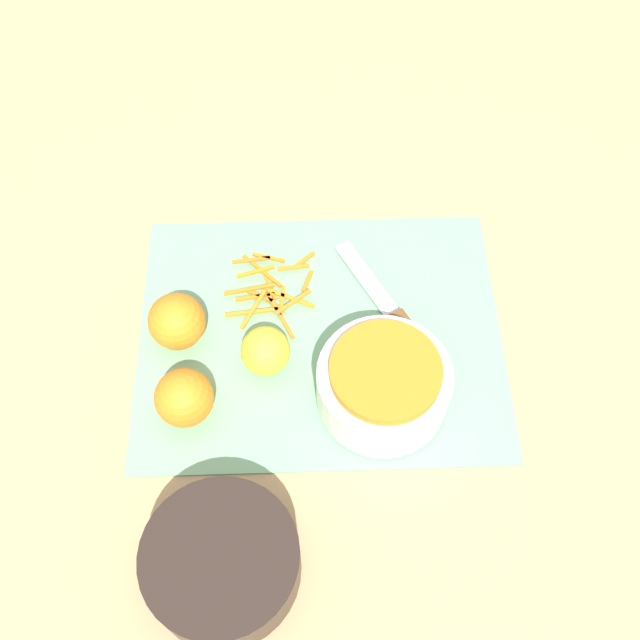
{
  "coord_description": "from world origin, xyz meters",
  "views": [
    {
      "loc": [
        0.01,
        0.47,
        0.83
      ],
      "look_at": [
        0.0,
        0.0,
        0.04
      ],
      "focal_mm": 42.0,
      "sensor_mm": 36.0,
      "label": 1
    }
  ],
  "objects": [
    {
      "name": "orange_right",
      "position": [
        0.18,
        0.0,
        0.04
      ],
      "size": [
        0.07,
        0.07,
        0.07
      ],
      "color": "orange",
      "rests_on": "cutting_board"
    },
    {
      "name": "bowl_speckled",
      "position": [
        -0.07,
        0.09,
        0.04
      ],
      "size": [
        0.16,
        0.16,
        0.08
      ],
      "color": "silver",
      "rests_on": "cutting_board"
    },
    {
      "name": "knife",
      "position": [
        -0.11,
        0.0,
        0.01
      ],
      "size": [
        0.13,
        0.22,
        0.02
      ],
      "rotation": [
        0.0,
        0.0,
        -1.08
      ],
      "color": "brown",
      "rests_on": "cutting_board"
    },
    {
      "name": "orange_left",
      "position": [
        0.16,
        0.1,
        0.04
      ],
      "size": [
        0.07,
        0.07,
        0.07
      ],
      "color": "orange",
      "rests_on": "cutting_board"
    },
    {
      "name": "peel_pile",
      "position": [
        0.06,
        -0.06,
        0.01
      ],
      "size": [
        0.12,
        0.14,
        0.01
      ],
      "color": "orange",
      "rests_on": "cutting_board"
    },
    {
      "name": "lemon",
      "position": [
        0.07,
        0.04,
        0.04
      ],
      "size": [
        0.06,
        0.06,
        0.06
      ],
      "color": "yellow",
      "rests_on": "cutting_board"
    },
    {
      "name": "bowl_dark",
      "position": [
        0.11,
        0.29,
        0.03
      ],
      "size": [
        0.16,
        0.16,
        0.06
      ],
      "color": "black",
      "rests_on": "ground_plane"
    },
    {
      "name": "cutting_board",
      "position": [
        0.0,
        0.0,
        0.0
      ],
      "size": [
        0.46,
        0.37,
        0.01
      ],
      "color": "#75AD84",
      "rests_on": "ground_plane"
    },
    {
      "name": "ground_plane",
      "position": [
        0.0,
        0.0,
        0.0
      ],
      "size": [
        4.0,
        4.0,
        0.0
      ],
      "primitive_type": "plane",
      "color": "tan"
    }
  ]
}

